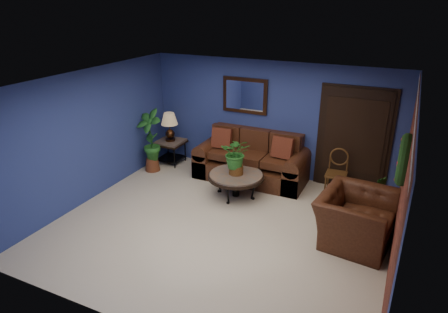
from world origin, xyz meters
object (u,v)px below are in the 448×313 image
at_px(coffee_table, 236,177).
at_px(side_chair, 337,169).
at_px(end_table, 171,146).
at_px(table_lamp, 169,123).
at_px(armchair, 356,218).
at_px(sofa, 252,163).

bearing_deg(coffee_table, side_chair, 28.67).
xyz_separation_m(end_table, table_lamp, (-0.00, 0.00, 0.55)).
bearing_deg(coffee_table, armchair, -14.71).
xyz_separation_m(coffee_table, end_table, (-2.08, 0.90, 0.01)).
bearing_deg(sofa, armchair, -33.13).
relative_size(coffee_table, end_table, 1.80).
bearing_deg(armchair, sofa, 63.97).
xyz_separation_m(coffee_table, table_lamp, (-2.08, 0.90, 0.56)).
relative_size(table_lamp, armchair, 0.51).
bearing_deg(side_chair, sofa, 178.81).
height_order(coffee_table, armchair, armchair).
bearing_deg(table_lamp, armchair, -18.87).
xyz_separation_m(side_chair, armchair, (0.60, -1.59, -0.12)).
relative_size(end_table, table_lamp, 0.96).
xyz_separation_m(sofa, side_chair, (1.79, 0.03, 0.18)).
height_order(sofa, end_table, sofa).
relative_size(side_chair, armchair, 0.74).
distance_m(table_lamp, side_chair, 3.88).
bearing_deg(table_lamp, end_table, -63.43).
bearing_deg(armchair, coffee_table, 82.39).
distance_m(sofa, armchair, 2.86).
xyz_separation_m(end_table, side_chair, (3.85, 0.07, 0.10)).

